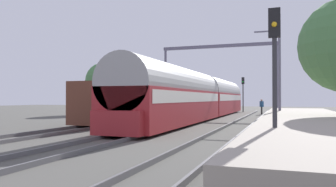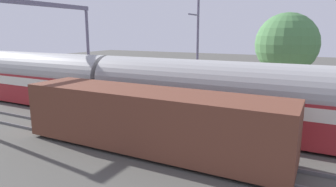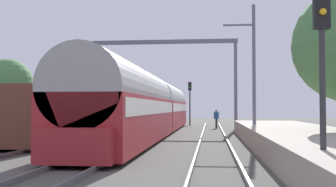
# 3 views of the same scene
# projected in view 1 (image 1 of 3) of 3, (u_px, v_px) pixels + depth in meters

# --- Properties ---
(ground) EXTENTS (120.00, 120.00, 0.00)m
(ground) POSITION_uv_depth(u_px,v_px,m) (148.00, 132.00, 17.66)
(ground) COLOR #4E4D47
(track_far_west) EXTENTS (1.52, 60.00, 0.16)m
(track_far_west) POSITION_uv_depth(u_px,v_px,m) (81.00, 128.00, 19.08)
(track_far_west) COLOR #5F5D60
(track_far_west) RESTS_ON ground
(track_west) EXTENTS (1.52, 60.00, 0.16)m
(track_west) POSITION_uv_depth(u_px,v_px,m) (148.00, 130.00, 17.66)
(track_west) COLOR #5F5D60
(track_west) RESTS_ON ground
(track_east) EXTENTS (1.52, 60.00, 0.16)m
(track_east) POSITION_uv_depth(u_px,v_px,m) (227.00, 133.00, 16.25)
(track_east) COLOR #5F5D60
(track_east) RESTS_ON ground
(platform) EXTENTS (4.40, 28.00, 0.90)m
(platform) POSITION_uv_depth(u_px,v_px,m) (307.00, 125.00, 16.87)
(platform) COLOR #A39989
(platform) RESTS_ON ground
(passenger_train) EXTENTS (2.93, 32.85, 3.82)m
(passenger_train) POSITION_uv_depth(u_px,v_px,m) (203.00, 97.00, 29.83)
(passenger_train) COLOR maroon
(passenger_train) RESTS_ON ground
(freight_car) EXTENTS (2.80, 13.00, 2.70)m
(freight_car) POSITION_uv_depth(u_px,v_px,m) (133.00, 103.00, 25.69)
(freight_car) COLOR brown
(freight_car) RESTS_ON ground
(person_crossing) EXTENTS (0.46, 0.45, 1.73)m
(person_crossing) POSITION_uv_depth(u_px,v_px,m) (262.00, 105.00, 36.87)
(person_crossing) COLOR #272727
(person_crossing) RESTS_ON ground
(railway_signal_near) EXTENTS (0.36, 0.30, 4.58)m
(railway_signal_near) POSITION_uv_depth(u_px,v_px,m) (275.00, 61.00, 10.08)
(railway_signal_near) COLOR #2D2D33
(railway_signal_near) RESTS_ON ground
(railway_signal_far) EXTENTS (0.36, 0.30, 4.60)m
(railway_signal_far) POSITION_uv_depth(u_px,v_px,m) (243.00, 90.00, 43.15)
(railway_signal_far) COLOR #2D2D33
(railway_signal_far) RESTS_ON ground
(catenary_gantry) EXTENTS (12.92, 0.28, 7.86)m
(catenary_gantry) POSITION_uv_depth(u_px,v_px,m) (218.00, 64.00, 36.77)
(catenary_gantry) COLOR slate
(catenary_gantry) RESTS_ON ground
(catenary_pole_east_mid) EXTENTS (1.90, 0.20, 8.00)m
(catenary_pole_east_mid) POSITION_uv_depth(u_px,v_px,m) (279.00, 66.00, 24.07)
(catenary_pole_east_mid) COLOR slate
(catenary_pole_east_mid) RESTS_ON ground
(tree_west_background) EXTENTS (4.19, 4.19, 5.96)m
(tree_west_background) POSITION_uv_depth(u_px,v_px,m) (104.00, 81.00, 38.03)
(tree_west_background) COLOR #4C3826
(tree_west_background) RESTS_ON ground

